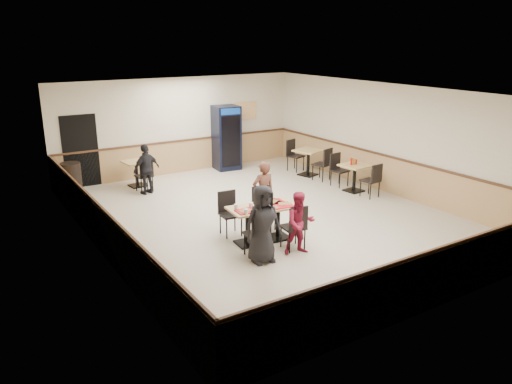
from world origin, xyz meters
TOP-DOWN VIEW (x-y plane):
  - ground at (0.00, 0.00)m, footprint 10.00×10.00m
  - room_shell at (1.78, 2.55)m, footprint 10.00×10.00m
  - main_table at (-0.89, -1.20)m, footprint 1.52×0.86m
  - main_chairs at (-0.94, -1.20)m, footprint 1.45×1.82m
  - diner_woman_left at (-1.44, -2.04)m, footprint 0.79×0.55m
  - diner_woman_right at (-0.61, -2.12)m, footprint 0.73×0.63m
  - diner_man_opposite at (-0.34, -0.36)m, footprint 0.58×0.40m
  - lone_diner at (-1.77, 3.35)m, footprint 0.88×0.54m
  - tabletop_clutter at (-0.86, -1.24)m, footprint 1.30×0.75m
  - side_table_near at (3.25, 0.45)m, footprint 0.78×0.78m
  - side_table_near_chair_south at (3.25, -0.17)m, footprint 0.49×0.49m
  - side_table_near_chair_north at (3.25, 1.06)m, footprint 0.49×0.49m
  - side_table_far at (3.20, 2.50)m, footprint 0.94×0.94m
  - side_table_far_chair_south at (3.20, 1.84)m, footprint 0.59×0.59m
  - side_table_far_chair_north at (3.20, 3.15)m, footprint 0.59×0.59m
  - condiment_caddy at (3.22, 0.50)m, footprint 0.23×0.06m
  - back_table at (-1.77, 4.20)m, footprint 0.77×0.77m
  - back_table_chair_lone at (-1.77, 3.60)m, footprint 0.49×0.49m
  - pepsi_cooler at (1.44, 4.59)m, footprint 0.86×0.87m
  - trash_bin at (-3.52, 4.55)m, footprint 0.54×0.54m

SIDE VIEW (x-z plane):
  - ground at x=0.00m, z-range 0.00..0.00m
  - trash_bin at x=-3.52m, z-range 0.00..0.86m
  - back_table_chair_lone at x=-1.77m, z-range 0.00..0.95m
  - side_table_near_chair_south at x=3.25m, z-range 0.00..0.98m
  - side_table_near_chair_north at x=3.25m, z-range 0.00..0.98m
  - main_chairs at x=-0.94m, z-range 0.00..0.99m
  - back_table at x=-1.77m, z-range 0.12..0.88m
  - side_table_near at x=3.25m, z-range 0.13..0.90m
  - side_table_far_chair_south at x=3.20m, z-range 0.00..1.03m
  - side_table_far_chair_north at x=3.20m, z-range 0.00..1.03m
  - main_table at x=-0.89m, z-range 0.13..0.91m
  - side_table_far at x=3.20m, z-range 0.13..0.95m
  - room_shell at x=1.78m, z-range -4.42..5.58m
  - diner_woman_right at x=-0.61m, z-range 0.00..1.29m
  - lone_diner at x=-1.77m, z-range 0.00..1.40m
  - diner_man_opposite at x=-0.34m, z-range 0.00..1.51m
  - diner_woman_left at x=-1.44m, z-range 0.00..1.54m
  - tabletop_clutter at x=-0.86m, z-range 0.75..0.87m
  - condiment_caddy at x=3.22m, z-range 0.76..0.96m
  - pepsi_cooler at x=1.44m, z-range 0.00..2.07m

